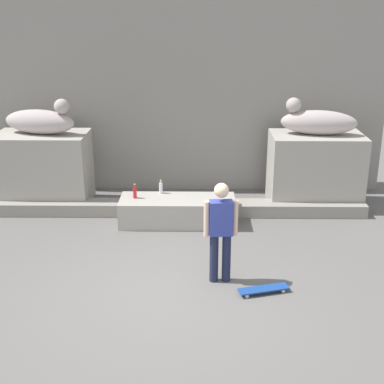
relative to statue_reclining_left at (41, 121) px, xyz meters
The scene contains 12 objects.
ground_plane 5.13m from the statue_reclining_left, 51.95° to the right, with size 40.00×40.00×0.00m, color #605E5B.
facade_wall 3.47m from the statue_reclining_left, 24.18° to the left, with size 9.43×0.60×6.33m, color gray.
pedestal_left 1.08m from the statue_reclining_left, 166.08° to the left, with size 1.97×1.17×1.60m, color #A39E93.
pedestal_right 6.02m from the statue_reclining_left, ahead, with size 1.97×1.17×1.60m, color #A39E93.
statue_reclining_left is the anchor object (origin of this frame).
statue_reclining_right 5.88m from the statue_reclining_left, ahead, with size 1.66×0.79×0.78m.
ledge_block 3.53m from the statue_reclining_left, 20.43° to the right, with size 2.33×0.85×0.53m, color #A39E93.
skater 5.19m from the statue_reclining_left, 43.21° to the right, with size 0.54×0.23×1.67m.
skateboard 6.13m from the statue_reclining_left, 41.44° to the right, with size 0.82×0.41×0.08m.
bottle_clear 2.97m from the statue_reclining_left, 16.54° to the right, with size 0.07×0.07×0.29m.
bottle_red 2.64m from the statue_reclining_left, 27.20° to the right, with size 0.07×0.07×0.30m.
stair_step 3.47m from the statue_reclining_left, 11.44° to the right, with size 7.92×0.50×0.27m, color gray.
Camera 1 is at (0.42, -7.45, 4.28)m, focal length 50.07 mm.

